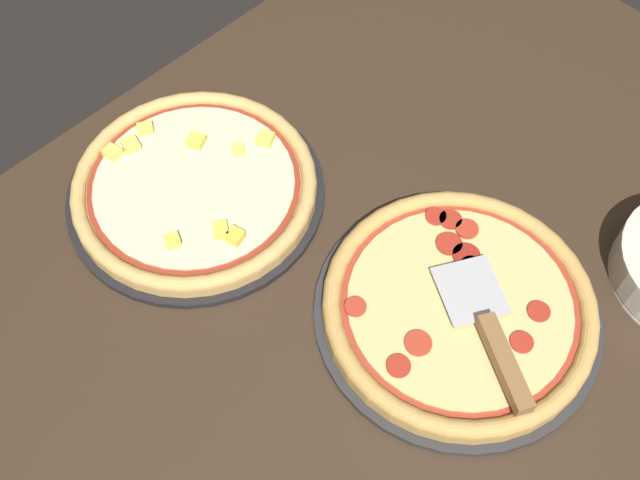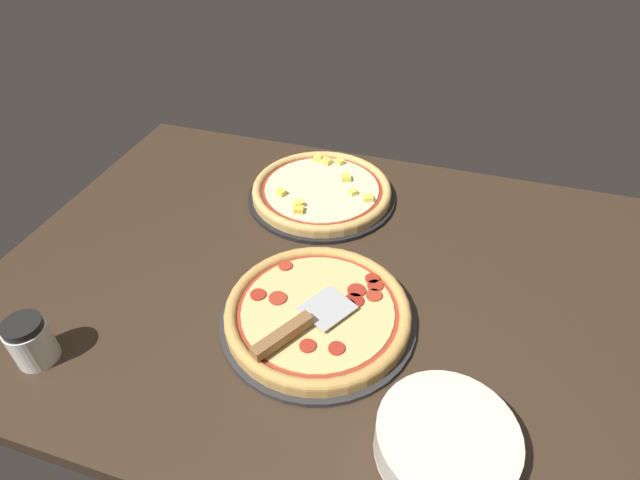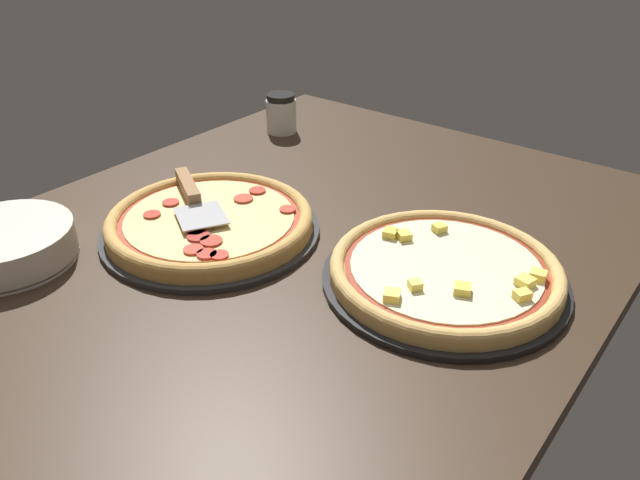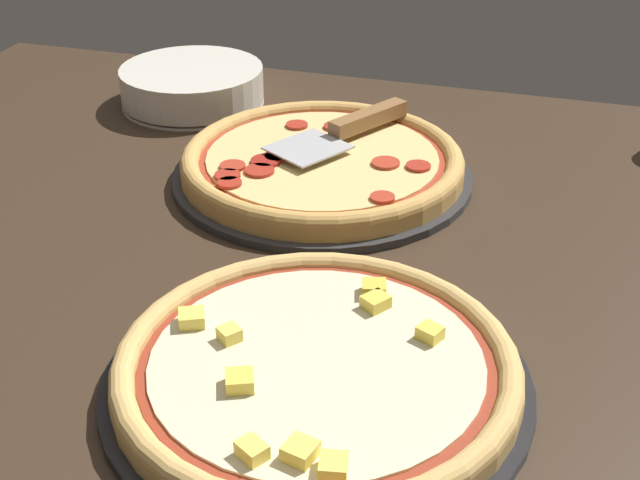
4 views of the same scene
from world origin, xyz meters
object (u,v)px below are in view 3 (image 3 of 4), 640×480
pizza_back (445,269)px  serving_spatula (191,192)px  pizza_front (210,220)px  parmesan_shaker (281,114)px  plate_stack (6,245)px

pizza_back → serving_spatula: size_ratio=1.67×
pizza_front → parmesan_shaker: bearing=-153.0°
serving_spatula → pizza_front: bearing=71.9°
serving_spatula → plate_stack: bearing=-22.9°
pizza_back → parmesan_shaker: size_ratio=3.78×
plate_stack → parmesan_shaker: size_ratio=2.30×
plate_stack → pizza_back: bearing=122.6°
pizza_front → serving_spatula: (-2.30, -7.07, 2.32)cm
serving_spatula → plate_stack: 30.50cm
pizza_front → serving_spatula: bearing=-108.1°
pizza_front → serving_spatula: serving_spatula is taller
pizza_front → parmesan_shaker: (-44.60, -22.72, 1.99)cm
pizza_back → serving_spatula: serving_spatula is taller
serving_spatula → plate_stack: serving_spatula is taller
serving_spatula → parmesan_shaker: parmesan_shaker is taller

